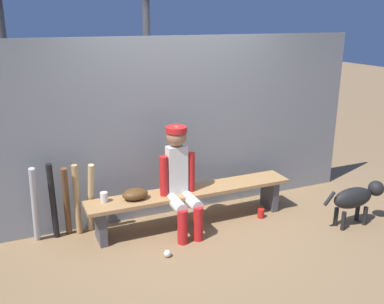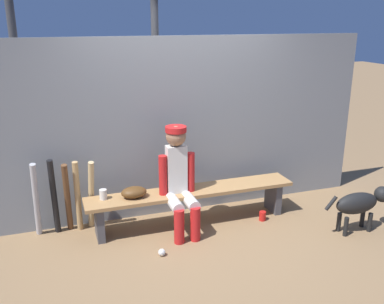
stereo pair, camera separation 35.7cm
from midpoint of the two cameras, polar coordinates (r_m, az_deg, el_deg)
ground_plane at (r=5.01m, az=-2.07°, el=-9.57°), size 30.00×30.00×0.00m
chainlink_fence at (r=4.99m, az=-3.90°, el=3.22°), size 4.72×0.03×2.10m
dugout_bench at (r=4.87m, az=-2.11°, el=-6.10°), size 2.41×0.36×0.42m
player_seated at (r=4.60m, az=-3.81°, el=-3.50°), size 0.41×0.55×1.18m
baseball_glove at (r=4.63m, az=-9.87°, el=-5.63°), size 0.28×0.20×0.12m
bat_wood_natural at (r=4.79m, az=-15.57°, el=-6.05°), size 0.11×0.25×0.83m
bat_wood_tan at (r=4.80m, az=-17.30°, el=-6.24°), size 0.07×0.13×0.83m
bat_wood_dark at (r=4.79m, az=-18.60°, el=-6.41°), size 0.08×0.24×0.83m
bat_aluminum_black at (r=4.78m, az=-20.27°, el=-6.31°), size 0.09×0.17×0.88m
bat_aluminum_silver at (r=4.76m, az=-22.45°, el=-6.69°), size 0.09×0.24×0.87m
baseball at (r=4.37m, az=-5.73°, el=-13.48°), size 0.07×0.07×0.07m
cup_on_ground at (r=5.15m, az=7.27°, el=-8.23°), size 0.08×0.08×0.11m
cup_on_bench at (r=4.63m, az=-13.95°, el=-5.96°), size 0.08×0.08×0.11m
dog at (r=5.13m, az=19.42°, el=-5.81°), size 0.84×0.20×0.49m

